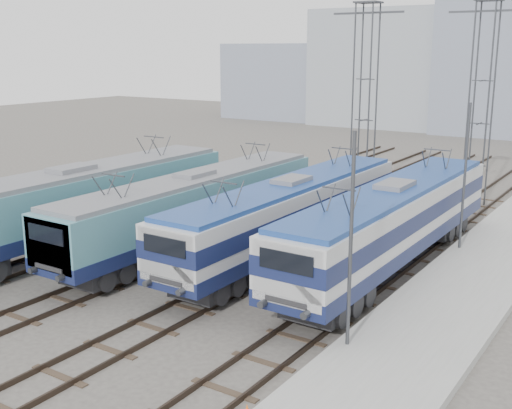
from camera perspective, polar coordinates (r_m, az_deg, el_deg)
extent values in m
plane|color=#514C47|center=(24.10, -13.17, -9.41)|extent=(160.00, 160.00, 0.00)
cube|color=#9E9E99|center=(25.53, 17.26, -7.98)|extent=(4.00, 70.00, 0.30)
cube|color=#161E49|center=(31.34, -15.79, -1.40)|extent=(2.97, 18.77, 0.63)
cube|color=teal|center=(31.05, -15.94, 0.83)|extent=(2.92, 18.77, 1.88)
cube|color=slate|center=(30.84, -16.06, 2.72)|extent=(2.69, 18.02, 0.21)
cube|color=#262628|center=(35.77, -8.16, -0.47)|extent=(2.19, 3.75, 0.70)
cube|color=#161E49|center=(30.69, -5.38, -1.45)|extent=(2.73, 17.20, 0.57)
cube|color=teal|center=(30.41, -5.43, 0.63)|extent=(2.68, 17.20, 1.72)
cube|color=teal|center=(24.80, -17.47, -3.37)|extent=(2.46, 0.67, 1.95)
cube|color=slate|center=(30.21, -5.47, 2.40)|extent=(2.46, 16.51, 0.19)
cube|color=#262628|center=(26.88, -13.04, -5.56)|extent=(2.01, 3.44, 0.64)
cube|color=#262628|center=(35.37, 0.45, -0.56)|extent=(2.01, 3.44, 0.64)
cube|color=#161E49|center=(29.26, 3.13, -2.18)|extent=(2.71, 17.12, 0.57)
cube|color=silver|center=(28.97, 3.16, 0.00)|extent=(2.66, 17.12, 1.71)
cube|color=#161E49|center=(28.98, 3.15, -0.10)|extent=(2.70, 17.14, 0.67)
cube|color=silver|center=(22.56, -7.51, -4.55)|extent=(2.45, 0.67, 1.94)
cube|color=navy|center=(28.76, 3.18, 1.84)|extent=(2.45, 16.44, 0.19)
cube|color=#262628|center=(24.95, -3.59, -6.74)|extent=(2.00, 3.42, 0.64)
cube|color=#262628|center=(34.33, 7.94, -1.14)|extent=(2.00, 3.42, 0.64)
cube|color=#161E49|center=(28.17, 12.01, -3.00)|extent=(2.82, 17.81, 0.59)
cube|color=silver|center=(27.86, 12.13, -0.66)|extent=(2.77, 17.81, 1.78)
cube|color=#161E49|center=(27.87, 12.12, -0.75)|extent=(2.81, 17.83, 0.69)
cube|color=silver|center=(20.48, 3.20, -6.11)|extent=(2.55, 0.69, 2.02)
cube|color=navy|center=(27.63, 12.23, 1.33)|extent=(2.55, 17.10, 0.20)
cube|color=#262628|center=(23.26, 6.44, -8.31)|extent=(2.08, 3.56, 0.67)
cube|color=#262628|center=(33.77, 15.68, -1.74)|extent=(2.08, 3.56, 0.67)
cylinder|color=#3F4247|center=(40.35, 8.57, 8.82)|extent=(0.10, 0.10, 12.00)
cylinder|color=#3F4247|center=(39.90, 10.01, 8.72)|extent=(0.10, 0.10, 12.00)
cylinder|color=#3F4247|center=(41.34, 9.22, 8.91)|extent=(0.10, 0.10, 12.00)
cylinder|color=#3F4247|center=(40.90, 10.64, 8.81)|extent=(0.10, 0.10, 12.00)
cube|color=#3F4247|center=(40.54, 9.92, 16.44)|extent=(4.50, 0.12, 0.12)
cylinder|color=#3F4247|center=(39.99, 18.36, 8.25)|extent=(0.10, 0.10, 12.00)
cylinder|color=#3F4247|center=(39.72, 19.90, 8.10)|extent=(0.10, 0.10, 12.00)
cylinder|color=#3F4247|center=(41.05, 18.77, 8.34)|extent=(0.10, 0.10, 12.00)
cylinder|color=#3F4247|center=(40.79, 20.27, 8.19)|extent=(0.10, 0.10, 12.00)
cube|color=#3F4247|center=(40.30, 19.95, 15.87)|extent=(4.50, 0.12, 0.12)
cylinder|color=#3F4247|center=(19.59, 8.41, -3.70)|extent=(0.12, 0.12, 7.00)
cylinder|color=#3F4247|center=(30.60, 18.04, 2.06)|extent=(0.12, 0.12, 7.00)
cube|color=#939BA3|center=(82.83, 12.14, 11.77)|extent=(18.00, 12.00, 14.00)
cube|color=gray|center=(90.01, 2.40, 10.91)|extent=(14.00, 10.00, 10.00)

